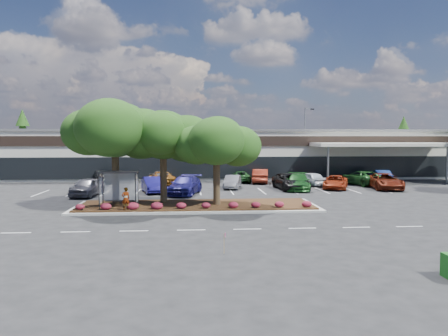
{
  "coord_description": "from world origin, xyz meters",
  "views": [
    {
      "loc": [
        -2.4,
        -28.41,
        5.22
      ],
      "look_at": [
        0.45,
        8.98,
        2.6
      ],
      "focal_mm": 35.0,
      "sensor_mm": 36.0,
      "label": 1
    }
  ],
  "objects": [
    {
      "name": "landscape_island",
      "position": [
        -2.0,
        4.0,
        0.12
      ],
      "size": [
        18.0,
        6.0,
        0.26
      ],
      "color": "#A0A09B",
      "rests_on": "ground"
    },
    {
      "name": "island_tree_west",
      "position": [
        -8.0,
        4.5,
        4.21
      ],
      "size": [
        7.2,
        7.2,
        7.89
      ],
      "primitive_type": null,
      "color": "#1A3410",
      "rests_on": "landscape_island"
    },
    {
      "name": "car_0",
      "position": [
        -12.56,
        13.97,
        0.66
      ],
      "size": [
        2.43,
        4.14,
        1.32
      ],
      "primitive_type": "imported",
      "rotation": [
        0.0,
        0.0,
        -0.24
      ],
      "color": "slate",
      "rests_on": "ground"
    },
    {
      "name": "car_6",
      "position": [
        8.25,
        14.14,
        0.81
      ],
      "size": [
        3.46,
        5.97,
        1.63
      ],
      "primitive_type": "imported",
      "rotation": [
        0.0,
        0.0,
        -0.22
      ],
      "color": "#184A1A",
      "rests_on": "ground"
    },
    {
      "name": "car_13",
      "position": [
        5.59,
        21.15,
        0.81
      ],
      "size": [
        2.58,
        5.14,
        1.62
      ],
      "primitive_type": "imported",
      "rotation": [
        0.0,
        0.0,
        2.96
      ],
      "color": "maroon",
      "rests_on": "ground"
    },
    {
      "name": "lane_markings",
      "position": [
        -0.14,
        10.42,
        0.01
      ],
      "size": [
        33.12,
        20.06,
        0.01
      ],
      "color": "silver",
      "rests_on": "ground"
    },
    {
      "name": "conifer_north_west",
      "position": [
        -30.0,
        46.0,
        5.0
      ],
      "size": [
        4.4,
        4.4,
        10.0
      ],
      "primitive_type": "cone",
      "color": "#1A3410",
      "rests_on": "ground"
    },
    {
      "name": "car_2",
      "position": [
        -6.06,
        13.1,
        0.74
      ],
      "size": [
        2.61,
        4.75,
        1.49
      ],
      "primitive_type": "imported",
      "rotation": [
        0.0,
        0.0,
        0.24
      ],
      "color": "navy",
      "rests_on": "ground"
    },
    {
      "name": "light_pole",
      "position": [
        12.66,
        27.98,
        4.03
      ],
      "size": [
        1.43,
        0.61,
        9.14
      ],
      "rotation": [
        0.0,
        0.0,
        -0.19
      ],
      "color": "#A0A09B",
      "rests_on": "ground"
    },
    {
      "name": "conifer_north_east",
      "position": [
        34.0,
        44.0,
        4.5
      ],
      "size": [
        3.96,
        3.96,
        9.0
      ],
      "primitive_type": "cone",
      "color": "#1A3410",
      "rests_on": "ground"
    },
    {
      "name": "island_tree_mid",
      "position": [
        -4.5,
        5.2,
        3.92
      ],
      "size": [
        6.6,
        6.6,
        7.32
      ],
      "primitive_type": null,
      "color": "#1A3410",
      "rests_on": "landscape_island"
    },
    {
      "name": "retail_store",
      "position": [
        0.06,
        33.91,
        3.15
      ],
      "size": [
        80.4,
        25.2,
        6.25
      ],
      "color": "beige",
      "rests_on": "ground"
    },
    {
      "name": "car_12",
      "position": [
        3.41,
        22.13,
        0.66
      ],
      "size": [
        2.44,
        4.88,
        1.33
      ],
      "primitive_type": "imported",
      "rotation": [
        0.0,
        0.0,
        3.09
      ],
      "color": "#1B431B",
      "rests_on": "ground"
    },
    {
      "name": "car_11",
      "position": [
        -5.67,
        20.57,
        0.75
      ],
      "size": [
        2.55,
        5.36,
        1.51
      ],
      "primitive_type": "imported",
      "rotation": [
        0.0,
        0.0,
        3.06
      ],
      "color": "#515358",
      "rests_on": "ground"
    },
    {
      "name": "ground",
      "position": [
        0.0,
        0.0,
        0.0
      ],
      "size": [
        160.0,
        160.0,
        0.0
      ],
      "primitive_type": "plane",
      "color": "black",
      "rests_on": "ground"
    },
    {
      "name": "survey_stake",
      "position": [
        -0.91,
        -9.13,
        0.61
      ],
      "size": [
        0.08,
        0.14,
        0.94
      ],
      "color": "#97794F",
      "rests_on": "ground"
    },
    {
      "name": "shrub_row",
      "position": [
        -2.0,
        1.9,
        0.51
      ],
      "size": [
        17.0,
        0.8,
        0.5
      ],
      "primitive_type": null,
      "color": "maroon",
      "rests_on": "landscape_island"
    },
    {
      "name": "car_14",
      "position": [
        7.81,
        19.59,
        0.68
      ],
      "size": [
        2.01,
        4.12,
        1.36
      ],
      "primitive_type": "imported",
      "rotation": [
        0.0,
        0.0,
        3.25
      ],
      "color": "black",
      "rests_on": "ground"
    },
    {
      "name": "car_8",
      "position": [
        17.2,
        14.15,
        0.8
      ],
      "size": [
        3.39,
        6.07,
        1.6
      ],
      "primitive_type": "imported",
      "rotation": [
        0.0,
        0.0,
        -0.13
      ],
      "color": "#631F0F",
      "rests_on": "ground"
    },
    {
      "name": "person_waiting",
      "position": [
        -6.87,
        1.7,
        1.04
      ],
      "size": [
        0.67,
        0.57,
        1.56
      ],
      "primitive_type": "imported",
      "rotation": [
        0.0,
        0.0,
        3.56
      ],
      "color": "#594C47",
      "rests_on": "landscape_island"
    },
    {
      "name": "car_3",
      "position": [
        -2.96,
        11.7,
        0.83
      ],
      "size": [
        3.61,
        6.13,
        1.67
      ],
      "primitive_type": "imported",
      "rotation": [
        0.0,
        0.0,
        -0.24
      ],
      "color": "navy",
      "rests_on": "ground"
    },
    {
      "name": "bus_shelter",
      "position": [
        -7.5,
        2.95,
        2.31
      ],
      "size": [
        2.75,
        1.55,
        2.59
      ],
      "color": "black",
      "rests_on": "landscape_island"
    },
    {
      "name": "car_7",
      "position": [
        12.28,
        14.77,
        0.68
      ],
      "size": [
        3.96,
        5.39,
        1.36
      ],
      "primitive_type": "imported",
      "rotation": [
        0.0,
        0.0,
        -0.39
      ],
      "color": "maroon",
      "rests_on": "ground"
    },
    {
      "name": "car_4",
      "position": [
        1.85,
        15.94,
        0.68
      ],
      "size": [
        2.3,
        4.34,
        1.36
      ],
      "primitive_type": "imported",
      "rotation": [
        0.0,
        0.0,
        -0.22
      ],
      "color": "#5C5C63",
      "rests_on": "ground"
    },
    {
      "name": "car_1",
      "position": [
        -11.62,
        11.06,
        0.81
      ],
      "size": [
        2.63,
        4.99,
        1.62
      ],
      "primitive_type": "imported",
      "rotation": [
        0.0,
        0.0,
        -0.16
      ],
      "color": "#58575E",
      "rests_on": "ground"
    },
    {
      "name": "car_10",
      "position": [
        -5.51,
        18.34,
        0.82
      ],
      "size": [
        3.45,
        6.19,
        1.64
      ],
      "primitive_type": "imported",
      "rotation": [
        0.0,
        0.0,
        3.27
      ],
      "color": "brown",
      "rests_on": "ground"
    },
    {
      "name": "car_9",
      "position": [
        -12.52,
        22.12,
        0.75
      ],
      "size": [
        2.95,
        4.79,
        1.49
      ],
      "primitive_type": "imported",
      "rotation": [
        0.0,
        0.0,
        3.47
      ],
      "color": "black",
      "rests_on": "ground"
    },
    {
      "name": "car_17",
      "position": [
        19.52,
        20.37,
        0.75
      ],
      "size": [
        2.3,
        4.75,
        1.5
      ],
      "primitive_type": "imported",
      "rotation": [
        0.0,
        0.0,
        2.98
      ],
      "color": "navy",
      "rests_on": "ground"
    },
    {
      "name": "car_15",
      "position": [
        10.63,
        18.02,
        0.74
      ],
      "size": [
        2.77,
        4.63,
        1.48
      ],
      "primitive_type": "imported",
      "rotation": [
        0.0,
        0.0,
        3.39
      ],
      "color": "silver",
      "rests_on": "ground"
    },
    {
      "name": "island_tree_east",
      "position": [
        -0.5,
        3.7,
        3.51
      ],
      "size": [
        5.8,
        5.8,
        6.5
      ],
      "primitive_type": null,
      "color": "#1A3410",
      "rests_on": "landscape_island"
    },
    {
      "name": "car_16",
      "position": [
        16.39,
        18.15,
        0.78
      ],
      "size": [
        3.84,
        6.06,
        1.56
      ],
      "primitive_type": "imported",
      "rotation": [
        0.0,
        0.0,
        3.38
      ],
      "color": "#1C4B1E",
      "rests_on": "ground"
    },
    {
      "name": "car_5",
      "position": [
        7.65,
        14.43,
        0.81
      ],
      "size": [
        3.05,
        5.98,
        1.62
      ],
      "primitive_type": "imported",
      "rotation": [
        0.0,
        0.0,
        0.07
      ],
      "color": "black",
      "rests_on": "ground"
    }
  ]
}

